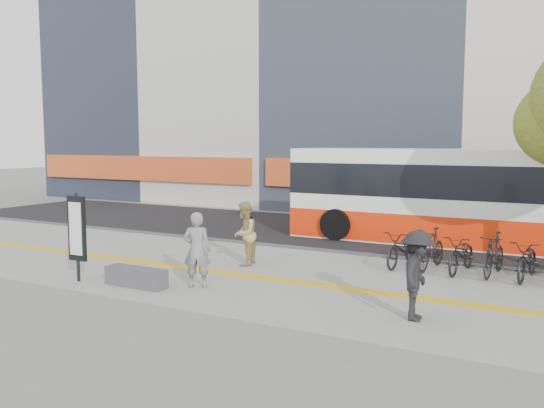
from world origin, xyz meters
The scene contains 12 objects.
ground centered at (0.00, 0.00, 0.00)m, with size 120.00×120.00×0.00m, color slate.
sidewalk centered at (0.00, 1.50, 0.04)m, with size 40.00×7.00×0.08m, color slate.
tactile_strip centered at (0.00, 1.00, 0.09)m, with size 40.00×0.45×0.01m, color gold.
street centered at (0.00, 9.00, 0.03)m, with size 40.00×8.00×0.06m, color black.
curb centered at (0.00, 5.00, 0.07)m, with size 40.00×0.25×0.14m, color #3D3D40.
bench centered at (-2.60, -1.20, 0.30)m, with size 1.60×0.45×0.45m, color #3D3D40.
signboard centered at (-4.20, -1.51, 1.37)m, with size 0.55×0.10×2.20m.
bus centered at (3.26, 8.50, 1.57)m, with size 12.08×2.86×3.22m.
bicycle_row centered at (4.30, 4.00, 0.61)m, with size 4.78×1.98×1.12m.
seated_woman centered at (-1.28, -0.55, 0.98)m, with size 0.66×0.43×1.80m, color black.
pedestrian_tan centered at (-1.57, 2.07, 0.97)m, with size 0.87×0.68×1.78m, color tan.
pedestrian_dark centered at (3.93, -0.55, 0.96)m, with size 1.14×0.65×1.76m, color black.
Camera 1 is at (6.63, -11.30, 3.51)m, focal length 37.61 mm.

